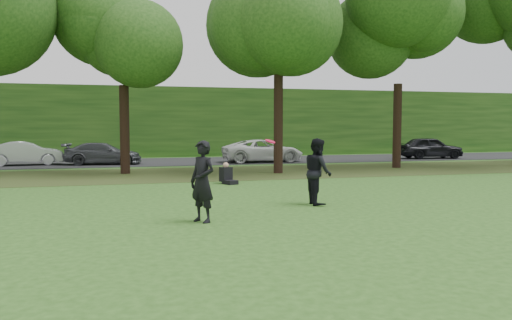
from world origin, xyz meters
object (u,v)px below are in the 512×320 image
(player_left, at_px, (202,181))
(seated_person, at_px, (227,176))
(player_right, at_px, (318,171))
(frisbee, at_px, (270,141))

(player_left, distance_m, seated_person, 7.69)
(player_right, xyz_separation_m, frisbee, (-1.70, -0.92, 0.90))
(frisbee, xyz_separation_m, seated_person, (0.21, 6.53, -1.54))
(player_right, height_order, frisbee, frisbee)
(player_left, relative_size, frisbee, 6.28)
(player_right, relative_size, seated_person, 2.28)
(player_right, xyz_separation_m, seated_person, (-1.49, 5.61, -0.64))
(player_left, xyz_separation_m, frisbee, (1.90, 0.84, 0.90))
(player_right, bearing_deg, seated_person, 18.59)
(player_right, distance_m, frisbee, 2.13)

